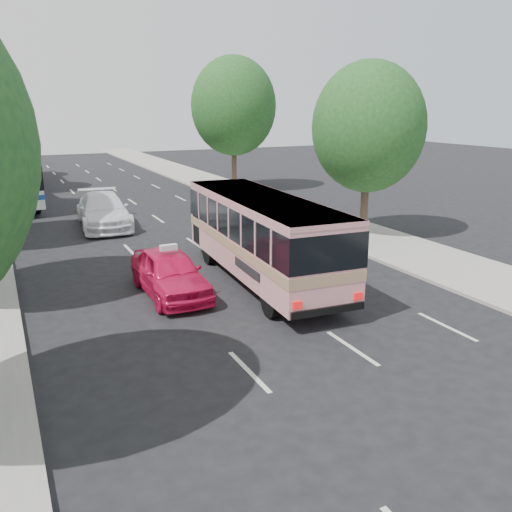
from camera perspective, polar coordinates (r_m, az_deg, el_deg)
ground at (r=15.26m, az=2.58°, el=-7.46°), size 120.00×120.00×0.00m
sidewalk_right at (r=36.22m, az=-0.48°, el=6.22°), size 4.00×90.00×0.12m
tree_right_near at (r=25.52m, az=12.01°, el=13.56°), size 5.10×5.10×7.95m
tree_right_far at (r=39.56m, az=-2.24°, el=15.82°), size 6.00×6.00×9.35m
pink_bus at (r=18.53m, az=0.56°, el=2.79°), size 2.93×9.49×2.99m
pink_taxi at (r=17.70m, az=-9.07°, el=-1.75°), size 1.81×4.43×1.51m
white_pickup at (r=28.40m, az=-15.76°, el=4.61°), size 2.75×5.93×1.68m
tour_coach_front at (r=36.55m, az=-25.11°, el=7.82°), size 3.78×10.99×3.22m
tour_coach_rear at (r=46.82m, az=-24.91°, el=9.89°), size 3.40×13.74×4.09m
taxi_roof_sign at (r=17.47m, az=-9.19°, el=0.90°), size 0.55×0.18×0.18m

